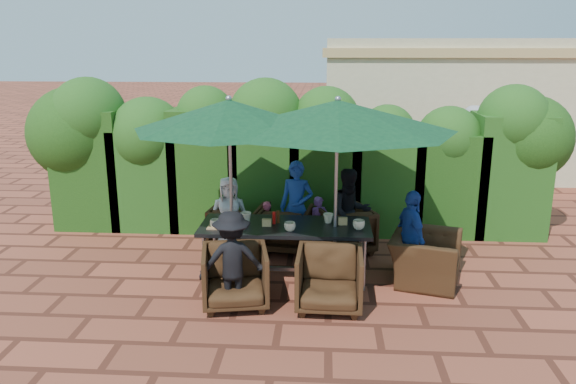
# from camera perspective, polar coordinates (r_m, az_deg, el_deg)

# --- Properties ---
(ground) EXTENTS (80.00, 80.00, 0.00)m
(ground) POSITION_cam_1_polar(r_m,az_deg,el_deg) (7.58, -0.18, -9.19)
(ground) COLOR brown
(ground) RESTS_ON ground
(dining_table) EXTENTS (2.27, 0.90, 0.75)m
(dining_table) POSITION_cam_1_polar(r_m,az_deg,el_deg) (7.51, -0.26, -3.90)
(dining_table) COLOR black
(dining_table) RESTS_ON ground
(umbrella_left) EXTENTS (2.48, 2.48, 2.46)m
(umbrella_left) POSITION_cam_1_polar(r_m,az_deg,el_deg) (7.21, -6.00, 7.78)
(umbrella_left) COLOR gray
(umbrella_left) RESTS_ON ground
(umbrella_right) EXTENTS (3.02, 3.02, 2.46)m
(umbrella_right) POSITION_cam_1_polar(r_m,az_deg,el_deg) (7.12, 5.06, 7.74)
(umbrella_right) COLOR gray
(umbrella_right) RESTS_ON ground
(chair_far_left) EXTENTS (0.84, 0.80, 0.77)m
(chair_far_left) POSITION_cam_1_polar(r_m,az_deg,el_deg) (8.69, -5.22, -3.34)
(chair_far_left) COLOR black
(chair_far_left) RESTS_ON ground
(chair_far_mid) EXTENTS (0.82, 0.78, 0.76)m
(chair_far_mid) POSITION_cam_1_polar(r_m,az_deg,el_deg) (8.60, -0.22, -3.51)
(chair_far_mid) COLOR black
(chair_far_mid) RESTS_ON ground
(chair_far_right) EXTENTS (0.95, 0.92, 0.76)m
(chair_far_right) POSITION_cam_1_polar(r_m,az_deg,el_deg) (8.59, 5.87, -3.62)
(chair_far_right) COLOR black
(chair_far_right) RESTS_ON ground
(chair_near_left) EXTENTS (0.90, 0.86, 0.80)m
(chair_near_left) POSITION_cam_1_polar(r_m,az_deg,el_deg) (6.86, -5.40, -8.29)
(chair_near_left) COLOR black
(chair_near_left) RESTS_ON ground
(chair_near_right) EXTENTS (0.80, 0.75, 0.80)m
(chair_near_right) POSITION_cam_1_polar(r_m,az_deg,el_deg) (6.78, 4.23, -8.56)
(chair_near_right) COLOR black
(chair_near_right) RESTS_ON ground
(chair_end_right) EXTENTS (0.90, 1.13, 0.87)m
(chair_end_right) POSITION_cam_1_polar(r_m,az_deg,el_deg) (7.70, 13.79, -5.78)
(chair_end_right) COLOR black
(chair_end_right) RESTS_ON ground
(adult_far_left) EXTENTS (0.64, 0.45, 1.18)m
(adult_far_left) POSITION_cam_1_polar(r_m,az_deg,el_deg) (8.46, -5.99, -2.41)
(adult_far_left) COLOR silver
(adult_far_left) RESTS_ON ground
(adult_far_mid) EXTENTS (0.58, 0.51, 1.41)m
(adult_far_mid) POSITION_cam_1_polar(r_m,az_deg,el_deg) (8.44, 0.87, -1.57)
(adult_far_mid) COLOR #1B3E97
(adult_far_mid) RESTS_ON ground
(adult_far_right) EXTENTS (0.73, 0.58, 1.33)m
(adult_far_right) POSITION_cam_1_polar(r_m,az_deg,el_deg) (8.35, 6.33, -2.13)
(adult_far_right) COLOR black
(adult_far_right) RESTS_ON ground
(adult_near_left) EXTENTS (0.84, 0.53, 1.21)m
(adult_near_left) POSITION_cam_1_polar(r_m,az_deg,el_deg) (6.71, -5.70, -6.95)
(adult_near_left) COLOR black
(adult_near_left) RESTS_ON ground
(adult_end_right) EXTENTS (0.55, 0.80, 1.23)m
(adult_end_right) POSITION_cam_1_polar(r_m,az_deg,el_deg) (7.65, 12.38, -4.37)
(adult_end_right) COLOR #1B3E97
(adult_end_right) RESTS_ON ground
(child_left) EXTENTS (0.29, 0.24, 0.77)m
(child_left) POSITION_cam_1_polar(r_m,az_deg,el_deg) (8.59, -2.13, -3.51)
(child_left) COLOR #E75170
(child_left) RESTS_ON ground
(child_right) EXTENTS (0.37, 0.34, 0.83)m
(child_right) POSITION_cam_1_polar(r_m,az_deg,el_deg) (8.65, 3.17, -3.18)
(child_right) COLOR purple
(child_right) RESTS_ON ground
(pedestrian_a) EXTENTS (1.57, 0.68, 1.63)m
(pedestrian_a) POSITION_cam_1_polar(r_m,az_deg,el_deg) (11.49, 9.73, 3.22)
(pedestrian_a) COLOR green
(pedestrian_a) RESTS_ON ground
(pedestrian_b) EXTENTS (0.95, 0.71, 1.77)m
(pedestrian_b) POSITION_cam_1_polar(r_m,az_deg,el_deg) (11.74, 14.48, 3.55)
(pedestrian_b) COLOR #E75170
(pedestrian_b) RESTS_ON ground
(pedestrian_c) EXTENTS (1.35, 1.03, 1.91)m
(pedestrian_c) POSITION_cam_1_polar(r_m,az_deg,el_deg) (11.87, 18.25, 3.74)
(pedestrian_c) COLOR #93939B
(pedestrian_c) RESTS_ON ground
(cup_a) EXTENTS (0.15, 0.15, 0.12)m
(cup_a) POSITION_cam_1_polar(r_m,az_deg,el_deg) (7.41, -7.37, -3.21)
(cup_a) COLOR beige
(cup_a) RESTS_ON dining_table
(cup_b) EXTENTS (0.15, 0.15, 0.14)m
(cup_b) POSITION_cam_1_polar(r_m,az_deg,el_deg) (7.60, -4.31, -2.57)
(cup_b) COLOR beige
(cup_b) RESTS_ON dining_table
(cup_c) EXTENTS (0.15, 0.15, 0.12)m
(cup_c) POSITION_cam_1_polar(r_m,az_deg,el_deg) (7.23, 0.19, -3.54)
(cup_c) COLOR beige
(cup_c) RESTS_ON dining_table
(cup_d) EXTENTS (0.14, 0.14, 0.13)m
(cup_d) POSITION_cam_1_polar(r_m,az_deg,el_deg) (7.58, 4.11, -2.66)
(cup_d) COLOR beige
(cup_d) RESTS_ON dining_table
(cup_e) EXTENTS (0.16, 0.16, 0.13)m
(cup_e) POSITION_cam_1_polar(r_m,az_deg,el_deg) (7.35, 7.20, -3.32)
(cup_e) COLOR beige
(cup_e) RESTS_ON dining_table
(ketchup_bottle) EXTENTS (0.04, 0.04, 0.17)m
(ketchup_bottle) POSITION_cam_1_polar(r_m,az_deg,el_deg) (7.50, -1.43, -2.64)
(ketchup_bottle) COLOR #B20C0A
(ketchup_bottle) RESTS_ON dining_table
(sauce_bottle) EXTENTS (0.04, 0.04, 0.17)m
(sauce_bottle) POSITION_cam_1_polar(r_m,az_deg,el_deg) (7.55, -1.02, -2.53)
(sauce_bottle) COLOR #4C230C
(sauce_bottle) RESTS_ON dining_table
(serving_tray) EXTENTS (0.35, 0.25, 0.02)m
(serving_tray) POSITION_cam_1_polar(r_m,az_deg,el_deg) (7.44, -6.78, -3.50)
(serving_tray) COLOR #A0794D
(serving_tray) RESTS_ON dining_table
(number_block_left) EXTENTS (0.12, 0.06, 0.10)m
(number_block_left) POSITION_cam_1_polar(r_m,az_deg,el_deg) (7.43, -2.18, -3.12)
(number_block_left) COLOR tan
(number_block_left) RESTS_ON dining_table
(number_block_right) EXTENTS (0.12, 0.06, 0.10)m
(number_block_right) POSITION_cam_1_polar(r_m,az_deg,el_deg) (7.52, 5.59, -2.96)
(number_block_right) COLOR tan
(number_block_right) RESTS_ON dining_table
(hedge_wall) EXTENTS (9.10, 1.60, 2.56)m
(hedge_wall) POSITION_cam_1_polar(r_m,az_deg,el_deg) (9.42, -0.97, 4.31)
(hedge_wall) COLOR #15350E
(hedge_wall) RESTS_ON ground
(building) EXTENTS (6.20, 3.08, 3.20)m
(building) POSITION_cam_1_polar(r_m,az_deg,el_deg) (14.30, 16.14, 8.31)
(building) COLOR beige
(building) RESTS_ON ground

